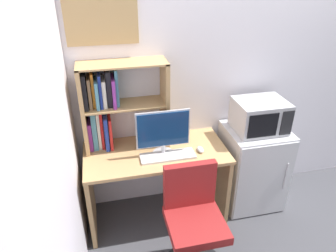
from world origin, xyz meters
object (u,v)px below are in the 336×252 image
object	(u,v)px
hutch_bookshelf	(111,104)
microwave	(260,116)
monitor	(163,132)
desk_chair	(193,227)
mini_fridge	(252,166)
wall_corkboard	(101,10)
keyboard	(168,156)
computer_mouse	(200,149)

from	to	relation	value
hutch_bookshelf	microwave	bearing A→B (deg)	-6.86
monitor	desk_chair	world-z (taller)	monitor
mini_fridge	wall_corkboard	bearing A→B (deg)	168.56
hutch_bookshelf	keyboard	distance (m)	0.63
mini_fridge	wall_corkboard	distance (m)	1.96
desk_chair	hutch_bookshelf	bearing A→B (deg)	122.70
mini_fridge	microwave	size ratio (longest dim) A/B	1.84
wall_corkboard	microwave	bearing A→B (deg)	-11.31
hutch_bookshelf	microwave	xyz separation A→B (m)	(1.28, -0.15, -0.17)
hutch_bookshelf	wall_corkboard	xyz separation A→B (m)	(-0.01, 0.10, 0.73)
keyboard	computer_mouse	size ratio (longest dim) A/B	4.86
monitor	keyboard	size ratio (longest dim) A/B	0.98
microwave	desk_chair	xyz separation A→B (m)	(-0.78, -0.62, -0.55)
hutch_bookshelf	monitor	distance (m)	0.49
microwave	monitor	bearing A→B (deg)	-174.85
keyboard	mini_fridge	xyz separation A→B (m)	(0.87, 0.13, -0.34)
computer_mouse	microwave	distance (m)	0.62
wall_corkboard	monitor	bearing A→B (deg)	-40.64
mini_fridge	wall_corkboard	world-z (taller)	wall_corkboard
computer_mouse	microwave	bearing A→B (deg)	11.04
hutch_bookshelf	wall_corkboard	world-z (taller)	wall_corkboard
monitor	desk_chair	size ratio (longest dim) A/B	0.50
keyboard	computer_mouse	bearing A→B (deg)	4.67
mini_fridge	desk_chair	distance (m)	1.00
hutch_bookshelf	wall_corkboard	distance (m)	0.73
monitor	microwave	xyz separation A→B (m)	(0.90, 0.08, 0.01)
microwave	wall_corkboard	xyz separation A→B (m)	(-1.29, 0.26, 0.90)
hutch_bookshelf	computer_mouse	size ratio (longest dim) A/B	7.92
monitor	microwave	world-z (taller)	monitor
microwave	desk_chair	distance (m)	1.14
hutch_bookshelf	computer_mouse	bearing A→B (deg)	-20.82
keyboard	mini_fridge	size ratio (longest dim) A/B	0.56
computer_mouse	mini_fridge	bearing A→B (deg)	10.76
hutch_bookshelf	keyboard	world-z (taller)	hutch_bookshelf
computer_mouse	mini_fridge	world-z (taller)	mini_fridge
hutch_bookshelf	wall_corkboard	size ratio (longest dim) A/B	1.35
monitor	computer_mouse	size ratio (longest dim) A/B	4.75
hutch_bookshelf	monitor	world-z (taller)	hutch_bookshelf
mini_fridge	monitor	bearing A→B (deg)	-175.04
mini_fridge	desk_chair	size ratio (longest dim) A/B	0.91
monitor	wall_corkboard	xyz separation A→B (m)	(-0.40, 0.34, 0.90)
computer_mouse	wall_corkboard	xyz separation A→B (m)	(-0.71, 0.37, 1.10)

